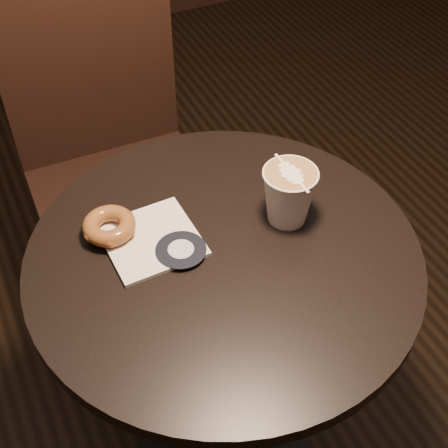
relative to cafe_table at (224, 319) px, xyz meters
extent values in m
plane|color=black|center=(0.00, 0.00, -0.55)|extent=(4.50, 4.50, 0.00)
cylinder|color=black|center=(0.00, 0.00, 0.18)|extent=(0.70, 0.70, 0.03)
cylinder|color=black|center=(0.00, 0.00, -0.18)|extent=(0.07, 0.07, 0.70)
cylinder|color=black|center=(0.00, 0.00, -0.54)|extent=(0.44, 0.44, 0.02)
cube|color=black|center=(-0.04, 0.50, -0.07)|extent=(0.44, 0.44, 0.04)
cube|color=black|center=(-0.03, 0.69, 0.25)|extent=(0.43, 0.06, 0.58)
cylinder|color=black|center=(-0.23, 0.32, -0.31)|extent=(0.04, 0.04, 0.48)
cylinder|color=black|center=(0.14, 0.31, -0.31)|extent=(0.04, 0.04, 0.48)
cylinder|color=black|center=(-0.22, 0.68, -0.31)|extent=(0.04, 0.04, 0.48)
cylinder|color=black|center=(0.15, 0.67, -0.31)|extent=(0.04, 0.04, 0.48)
cube|color=silver|center=(-0.11, 0.08, 0.20)|extent=(0.16, 0.16, 0.01)
torus|color=brown|center=(-0.17, 0.13, 0.22)|extent=(0.10, 0.10, 0.03)
camera|label=1|loc=(-0.32, -0.66, 1.01)|focal=50.00mm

